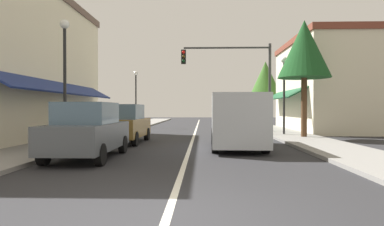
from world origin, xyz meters
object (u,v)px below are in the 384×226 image
van_in_lane (237,119)px  street_lamp_left_far (136,89)px  street_lamp_right_mid (284,82)px  parked_car_second_left (124,124)px  street_lamp_left_near (65,63)px  traffic_signal_mast_arm (239,71)px  tree_right_near (304,50)px  tree_right_far (265,79)px  parked_car_nearest_left (88,131)px

van_in_lane → street_lamp_left_far: bearing=116.2°
street_lamp_right_mid → parked_car_second_left: bearing=-153.0°
parked_car_second_left → street_lamp_left_far: 13.50m
street_lamp_left_near → street_lamp_left_far: 15.55m
traffic_signal_mast_arm → tree_right_near: bearing=-53.1°
street_lamp_right_mid → street_lamp_left_far: size_ratio=0.96×
street_lamp_left_near → tree_right_near: 11.76m
van_in_lane → tree_right_near: size_ratio=0.84×
traffic_signal_mast_arm → tree_right_far: bearing=70.2°
van_in_lane → street_lamp_left_far: street_lamp_left_far is taller
tree_right_near → van_in_lane: bearing=-132.2°
street_lamp_right_mid → tree_right_near: tree_right_near is taller
van_in_lane → street_lamp_left_near: 7.10m
street_lamp_left_far → tree_right_near: tree_right_near is taller
parked_car_second_left → street_lamp_left_near: bearing=-125.2°
traffic_signal_mast_arm → street_lamp_right_mid: size_ratio=1.26×
parked_car_second_left → tree_right_near: size_ratio=0.67×
van_in_lane → street_lamp_left_near: size_ratio=1.04×
parked_car_second_left → street_lamp_right_mid: street_lamp_right_mid is taller
parked_car_second_left → tree_right_far: (9.35, 16.05, 3.46)m
parked_car_nearest_left → parked_car_second_left: 4.96m
street_lamp_right_mid → tree_right_near: 2.44m
parked_car_second_left → street_lamp_right_mid: size_ratio=0.91×
van_in_lane → street_lamp_right_mid: bearing=62.8°
tree_right_far → traffic_signal_mast_arm: bearing=-109.8°
parked_car_nearest_left → street_lamp_left_near: bearing=124.3°
parked_car_second_left → traffic_signal_mast_arm: (5.89, 6.41, 3.08)m
parked_car_second_left → traffic_signal_mast_arm: traffic_signal_mast_arm is taller
street_lamp_left_near → tree_right_far: size_ratio=0.85×
parked_car_nearest_left → van_in_lane: van_in_lane is taller
van_in_lane → street_lamp_left_far: 16.72m
parked_car_second_left → van_in_lane: (4.96, -1.90, 0.27)m
parked_car_second_left → street_lamp_left_far: street_lamp_left_far is taller
street_lamp_right_mid → street_lamp_left_far: bearing=139.1°
tree_right_near → street_lamp_left_near: bearing=-155.6°
traffic_signal_mast_arm → tree_right_far: (3.46, 9.64, 0.37)m
street_lamp_left_far → parked_car_nearest_left: bearing=-83.6°
traffic_signal_mast_arm → parked_car_second_left: bearing=-132.6°
parked_car_nearest_left → traffic_signal_mast_arm: 13.17m
van_in_lane → traffic_signal_mast_arm: traffic_signal_mast_arm is taller
street_lamp_left_far → street_lamp_right_mid: bearing=-40.9°
van_in_lane → parked_car_nearest_left: bearing=-147.1°
traffic_signal_mast_arm → street_lamp_left_far: bearing=139.7°
parked_car_nearest_left → tree_right_far: 23.26m
street_lamp_left_near → street_lamp_right_mid: bearing=33.4°
parked_car_nearest_left → street_lamp_right_mid: 12.54m
parked_car_second_left → street_lamp_right_mid: (8.26, 4.20, 2.21)m
parked_car_nearest_left → street_lamp_right_mid: (8.27, 9.17, 2.21)m
street_lamp_left_near → street_lamp_right_mid: size_ratio=1.11×
tree_right_near → parked_car_nearest_left: bearing=-140.3°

